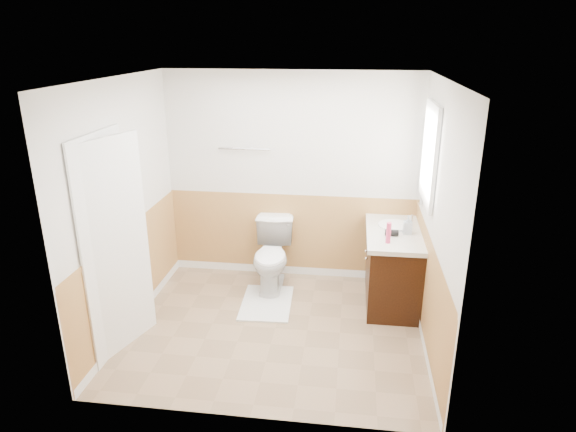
# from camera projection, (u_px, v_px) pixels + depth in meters

# --- Properties ---
(floor) EXTENTS (3.00, 3.00, 0.00)m
(floor) POSITION_uv_depth(u_px,v_px,m) (275.00, 328.00, 5.19)
(floor) COLOR #8C7051
(floor) RESTS_ON ground
(ceiling) EXTENTS (3.00, 3.00, 0.00)m
(ceiling) POSITION_uv_depth(u_px,v_px,m) (273.00, 79.00, 4.34)
(ceiling) COLOR white
(ceiling) RESTS_ON floor
(wall_back) EXTENTS (3.00, 0.00, 3.00)m
(wall_back) POSITION_uv_depth(u_px,v_px,m) (291.00, 178.00, 5.98)
(wall_back) COLOR silver
(wall_back) RESTS_ON floor
(wall_front) EXTENTS (3.00, 0.00, 3.00)m
(wall_front) POSITION_uv_depth(u_px,v_px,m) (246.00, 275.00, 3.55)
(wall_front) COLOR silver
(wall_front) RESTS_ON floor
(wall_left) EXTENTS (0.00, 3.00, 3.00)m
(wall_left) POSITION_uv_depth(u_px,v_px,m) (124.00, 208.00, 4.95)
(wall_left) COLOR silver
(wall_left) RESTS_ON floor
(wall_right) EXTENTS (0.00, 3.00, 3.00)m
(wall_right) POSITION_uv_depth(u_px,v_px,m) (436.00, 222.00, 4.58)
(wall_right) COLOR silver
(wall_right) RESTS_ON floor
(wainscot_back) EXTENTS (3.00, 0.00, 3.00)m
(wainscot_back) POSITION_uv_depth(u_px,v_px,m) (291.00, 237.00, 6.22)
(wainscot_back) COLOR tan
(wainscot_back) RESTS_ON floor
(wainscot_front) EXTENTS (3.00, 0.00, 3.00)m
(wainscot_front) POSITION_uv_depth(u_px,v_px,m) (249.00, 363.00, 3.82)
(wainscot_front) COLOR tan
(wainscot_front) RESTS_ON floor
(wainscot_left) EXTENTS (0.00, 2.60, 2.60)m
(wainscot_left) POSITION_uv_depth(u_px,v_px,m) (133.00, 276.00, 5.20)
(wainscot_left) COLOR tan
(wainscot_left) RESTS_ON floor
(wainscot_right) EXTENTS (0.00, 2.60, 2.60)m
(wainscot_right) POSITION_uv_depth(u_px,v_px,m) (427.00, 294.00, 4.83)
(wainscot_right) COLOR tan
(wainscot_right) RESTS_ON floor
(toilet) EXTENTS (0.49, 0.81, 0.81)m
(toilet) POSITION_uv_depth(u_px,v_px,m) (272.00, 256.00, 5.90)
(toilet) COLOR white
(toilet) RESTS_ON floor
(bath_mat) EXTENTS (0.59, 0.83, 0.02)m
(bath_mat) POSITION_uv_depth(u_px,v_px,m) (267.00, 303.00, 5.66)
(bath_mat) COLOR white
(bath_mat) RESTS_ON floor
(vanity_cabinet) EXTENTS (0.55, 1.10, 0.80)m
(vanity_cabinet) POSITION_uv_depth(u_px,v_px,m) (392.00, 268.00, 5.60)
(vanity_cabinet) COLOR black
(vanity_cabinet) RESTS_ON floor
(vanity_knob_left) EXTENTS (0.03, 0.03, 0.03)m
(vanity_knob_left) POSITION_uv_depth(u_px,v_px,m) (366.00, 258.00, 5.50)
(vanity_knob_left) COLOR silver
(vanity_knob_left) RESTS_ON vanity_cabinet
(vanity_knob_right) EXTENTS (0.03, 0.03, 0.03)m
(vanity_knob_right) POSITION_uv_depth(u_px,v_px,m) (366.00, 251.00, 5.68)
(vanity_knob_right) COLOR silver
(vanity_knob_right) RESTS_ON vanity_cabinet
(countertop) EXTENTS (0.60, 1.15, 0.05)m
(countertop) POSITION_uv_depth(u_px,v_px,m) (394.00, 233.00, 5.46)
(countertop) COLOR beige
(countertop) RESTS_ON vanity_cabinet
(sink_basin) EXTENTS (0.36, 0.36, 0.02)m
(sink_basin) POSITION_uv_depth(u_px,v_px,m) (394.00, 225.00, 5.59)
(sink_basin) COLOR white
(sink_basin) RESTS_ON countertop
(faucet) EXTENTS (0.02, 0.02, 0.14)m
(faucet) POSITION_uv_depth(u_px,v_px,m) (411.00, 221.00, 5.55)
(faucet) COLOR silver
(faucet) RESTS_ON countertop
(lotion_bottle) EXTENTS (0.05, 0.05, 0.22)m
(lotion_bottle) POSITION_uv_depth(u_px,v_px,m) (388.00, 233.00, 5.10)
(lotion_bottle) COLOR #D33665
(lotion_bottle) RESTS_ON countertop
(soap_dispenser) EXTENTS (0.09, 0.09, 0.20)m
(soap_dispenser) POSITION_uv_depth(u_px,v_px,m) (408.00, 225.00, 5.35)
(soap_dispenser) COLOR #9CA7B0
(soap_dispenser) RESTS_ON countertop
(hair_dryer_body) EXTENTS (0.14, 0.07, 0.07)m
(hair_dryer_body) POSITION_uv_depth(u_px,v_px,m) (392.00, 233.00, 5.31)
(hair_dryer_body) COLOR black
(hair_dryer_body) RESTS_ON countertop
(hair_dryer_handle) EXTENTS (0.03, 0.03, 0.07)m
(hair_dryer_handle) POSITION_uv_depth(u_px,v_px,m) (388.00, 233.00, 5.39)
(hair_dryer_handle) COLOR black
(hair_dryer_handle) RESTS_ON countertop
(mirror_panel) EXTENTS (0.02, 0.35, 0.90)m
(mirror_panel) POSITION_uv_depth(u_px,v_px,m) (422.00, 161.00, 5.51)
(mirror_panel) COLOR silver
(mirror_panel) RESTS_ON wall_right
(window_frame) EXTENTS (0.04, 0.80, 1.00)m
(window_frame) POSITION_uv_depth(u_px,v_px,m) (429.00, 154.00, 4.96)
(window_frame) COLOR white
(window_frame) RESTS_ON wall_right
(window_glass) EXTENTS (0.01, 0.70, 0.90)m
(window_glass) POSITION_uv_depth(u_px,v_px,m) (431.00, 154.00, 4.96)
(window_glass) COLOR white
(window_glass) RESTS_ON wall_right
(door) EXTENTS (0.29, 0.78, 2.04)m
(door) POSITION_uv_depth(u_px,v_px,m) (116.00, 248.00, 4.59)
(door) COLOR white
(door) RESTS_ON wall_left
(door_frame) EXTENTS (0.02, 0.92, 2.10)m
(door_frame) POSITION_uv_depth(u_px,v_px,m) (108.00, 246.00, 4.60)
(door_frame) COLOR white
(door_frame) RESTS_ON wall_left
(door_knob) EXTENTS (0.06, 0.06, 0.06)m
(door_knob) POSITION_uv_depth(u_px,v_px,m) (138.00, 241.00, 4.92)
(door_knob) COLOR silver
(door_knob) RESTS_ON door
(towel_bar) EXTENTS (0.62, 0.02, 0.02)m
(towel_bar) POSITION_uv_depth(u_px,v_px,m) (244.00, 149.00, 5.88)
(towel_bar) COLOR silver
(towel_bar) RESTS_ON wall_back
(tp_holder_bar) EXTENTS (0.14, 0.02, 0.02)m
(tp_holder_bar) POSITION_uv_depth(u_px,v_px,m) (282.00, 223.00, 6.11)
(tp_holder_bar) COLOR silver
(tp_holder_bar) RESTS_ON wall_back
(tp_roll) EXTENTS (0.10, 0.11, 0.11)m
(tp_roll) POSITION_uv_depth(u_px,v_px,m) (282.00, 223.00, 6.11)
(tp_roll) COLOR white
(tp_roll) RESTS_ON tp_holder_bar
(tp_sheet) EXTENTS (0.10, 0.01, 0.16)m
(tp_sheet) POSITION_uv_depth(u_px,v_px,m) (282.00, 231.00, 6.14)
(tp_sheet) COLOR white
(tp_sheet) RESTS_ON tp_roll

